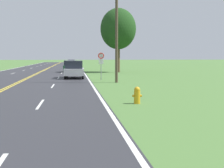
# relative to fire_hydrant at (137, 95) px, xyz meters

# --- Properties ---
(fire_hydrant) EXTENTS (0.46, 0.30, 0.81)m
(fire_hydrant) POSITION_rel_fire_hydrant_xyz_m (0.00, 0.00, 0.00)
(fire_hydrant) COLOR gold
(fire_hydrant) RESTS_ON ground
(traffic_sign) EXTENTS (0.60, 0.10, 2.59)m
(traffic_sign) POSITION_rel_fire_hydrant_xyz_m (-0.42, 14.59, 1.55)
(traffic_sign) COLOR gray
(traffic_sign) RESTS_ON ground
(utility_pole_midground) EXTENTS (1.80, 0.24, 9.56)m
(utility_pole_midground) POSITION_rel_fire_hydrant_xyz_m (0.67, 11.94, 4.53)
(utility_pole_midground) COLOR brown
(utility_pole_midground) RESTS_ON ground
(tree_behind_sign) EXTENTS (4.95, 4.95, 8.90)m
(tree_behind_sign) POSITION_rel_fire_hydrant_xyz_m (3.25, 28.97, 5.61)
(tree_behind_sign) COLOR brown
(tree_behind_sign) RESTS_ON ground
(car_silver_suv_approaching) EXTENTS (2.06, 4.65, 1.79)m
(car_silver_suv_approaching) POSITION_rel_fire_hydrant_xyz_m (-2.90, 17.72, 0.55)
(car_silver_suv_approaching) COLOR black
(car_silver_suv_approaching) RESTS_ON ground
(car_dark_green_suv_mid_near) EXTENTS (1.99, 4.12, 1.66)m
(car_dark_green_suv_mid_near) POSITION_rel_fire_hydrant_xyz_m (-3.44, 29.80, 0.47)
(car_dark_green_suv_mid_near) COLOR black
(car_dark_green_suv_mid_near) RESTS_ON ground
(car_dark_grey_sedan_mid_far) EXTENTS (1.75, 4.41, 1.44)m
(car_dark_grey_sedan_mid_far) POSITION_rel_fire_hydrant_xyz_m (-2.50, 37.41, 0.34)
(car_dark_grey_sedan_mid_far) COLOR black
(car_dark_grey_sedan_mid_far) RESTS_ON ground
(car_white_hatchback_receding) EXTENTS (2.05, 3.60, 1.35)m
(car_white_hatchback_receding) POSITION_rel_fire_hydrant_xyz_m (-3.58, 67.15, 0.33)
(car_white_hatchback_receding) COLOR black
(car_white_hatchback_receding) RESTS_ON ground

